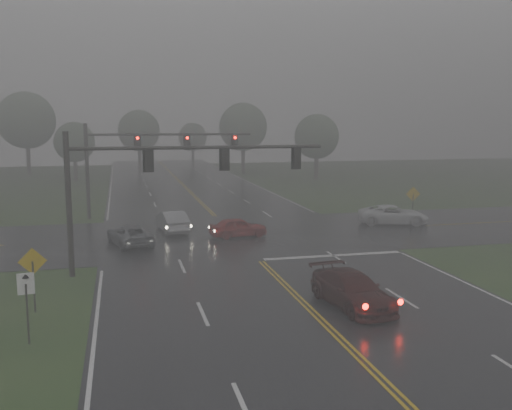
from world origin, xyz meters
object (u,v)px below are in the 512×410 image
object	(u,v)px
sedan_maroon	(352,307)
sedan_red	(238,237)
car_grey	(130,245)
signal_gantry_far	(140,152)
pickup_white	(393,224)
sedan_silver	(172,232)
signal_gantry_near	(152,174)

from	to	relation	value
sedan_maroon	sedan_red	xyz separation A→B (m)	(-1.71, 15.73, 0.00)
sedan_red	car_grey	distance (m)	7.35
car_grey	signal_gantry_far	size ratio (longest dim) A/B	0.34
sedan_maroon	sedan_red	bearing A→B (deg)	89.26
car_grey	pickup_white	size ratio (longest dim) A/B	0.88
sedan_silver	signal_gantry_far	bearing A→B (deg)	-82.13
sedan_red	signal_gantry_near	distance (m)	11.25
sedan_maroon	signal_gantry_far	size ratio (longest dim) A/B	0.37
sedan_maroon	car_grey	distance (m)	17.43
car_grey	signal_gantry_far	xyz separation A→B (m)	(1.17, 10.95, 5.43)
signal_gantry_far	sedan_red	bearing A→B (deg)	-58.80
sedan_silver	car_grey	world-z (taller)	sedan_silver
signal_gantry_near	sedan_red	bearing A→B (deg)	51.63
signal_gantry_near	signal_gantry_far	world-z (taller)	signal_gantry_far
sedan_maroon	car_grey	bearing A→B (deg)	114.21
sedan_maroon	pickup_white	bearing A→B (deg)	51.38
car_grey	pickup_white	distance (m)	20.17
sedan_red	car_grey	world-z (taller)	sedan_red
sedan_silver	signal_gantry_near	distance (m)	12.09
pickup_white	signal_gantry_near	size ratio (longest dim) A/B	0.39
car_grey	sedan_silver	bearing A→B (deg)	-143.99
sedan_maroon	signal_gantry_far	distance (m)	27.57
sedan_maroon	sedan_silver	distance (m)	19.58
car_grey	pickup_white	xyz separation A→B (m)	(19.97, 2.83, 0.00)
sedan_maroon	sedan_silver	size ratio (longest dim) A/B	1.09
car_grey	signal_gantry_near	size ratio (longest dim) A/B	0.34
sedan_silver	signal_gantry_far	world-z (taller)	signal_gantry_far
sedan_maroon	pickup_white	xyz separation A→B (m)	(10.95, 17.75, 0.00)
sedan_silver	sedan_red	bearing A→B (deg)	138.72
sedan_maroon	sedan_red	distance (m)	15.82
sedan_red	sedan_silver	size ratio (longest dim) A/B	0.85
pickup_white	car_grey	bearing A→B (deg)	114.42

